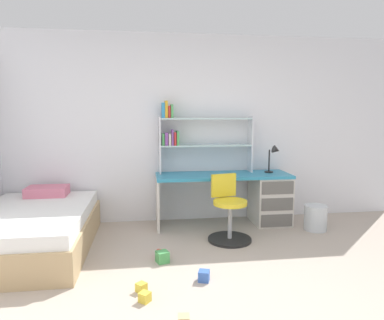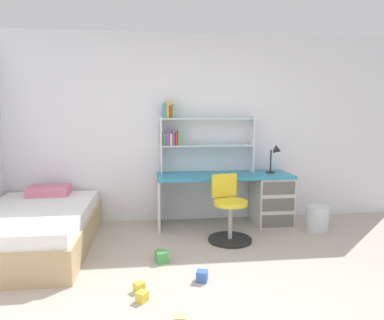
% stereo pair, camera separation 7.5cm
% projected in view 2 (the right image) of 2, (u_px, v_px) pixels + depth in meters
% --- Properties ---
extents(ground_plane, '(6.10, 5.96, 0.02)m').
position_uv_depth(ground_plane, '(235.00, 320.00, 2.56)').
color(ground_plane, '#B2A393').
extents(room_shell, '(6.10, 5.96, 2.59)m').
position_uv_depth(room_shell, '(84.00, 135.00, 3.49)').
color(room_shell, silver).
rests_on(room_shell, ground_plane).
extents(desk, '(1.80, 0.57, 0.70)m').
position_uv_depth(desk, '(258.00, 195.00, 4.74)').
color(desk, teal).
rests_on(desk, ground_plane).
extents(bookshelf_hutch, '(1.28, 0.22, 0.98)m').
position_uv_depth(bookshelf_hutch, '(195.00, 133.00, 4.70)').
color(bookshelf_hutch, silver).
rests_on(bookshelf_hutch, desk).
extents(desk_lamp, '(0.20, 0.17, 0.38)m').
position_uv_depth(desk_lamp, '(276.00, 155.00, 4.70)').
color(desk_lamp, black).
rests_on(desk_lamp, desk).
extents(swivel_chair, '(0.52, 0.52, 0.78)m').
position_uv_depth(swivel_chair, '(229.00, 215.00, 4.12)').
color(swivel_chair, black).
rests_on(swivel_chair, ground_plane).
extents(bed_platform, '(1.23, 1.84, 0.59)m').
position_uv_depth(bed_platform, '(33.00, 229.00, 3.84)').
color(bed_platform, tan).
rests_on(bed_platform, ground_plane).
extents(waste_bin, '(0.29, 0.29, 0.33)m').
position_uv_depth(waste_bin, '(317.00, 218.00, 4.47)').
color(waste_bin, silver).
rests_on(waste_bin, ground_plane).
extents(toy_block_red_0, '(0.10, 0.10, 0.08)m').
position_uv_depth(toy_block_red_0, '(159.00, 254.00, 3.65)').
color(toy_block_red_0, red).
rests_on(toy_block_red_0, ground_plane).
extents(toy_block_yellow_1, '(0.11, 0.11, 0.08)m').
position_uv_depth(toy_block_yellow_1, '(142.00, 297.00, 2.79)').
color(toy_block_yellow_1, gold).
rests_on(toy_block_yellow_1, ground_plane).
extents(toy_block_green_2, '(0.15, 0.15, 0.12)m').
position_uv_depth(toy_block_green_2, '(162.00, 257.00, 3.53)').
color(toy_block_green_2, '#479E51').
rests_on(toy_block_green_2, ground_plane).
extents(toy_block_blue_3, '(0.12, 0.12, 0.10)m').
position_uv_depth(toy_block_blue_3, '(202.00, 276.00, 3.13)').
color(toy_block_blue_3, '#3860B7').
rests_on(toy_block_blue_3, ground_plane).
extents(toy_block_yellow_5, '(0.11, 0.11, 0.08)m').
position_uv_depth(toy_block_yellow_5, '(139.00, 287.00, 2.95)').
color(toy_block_yellow_5, gold).
rests_on(toy_block_yellow_5, ground_plane).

